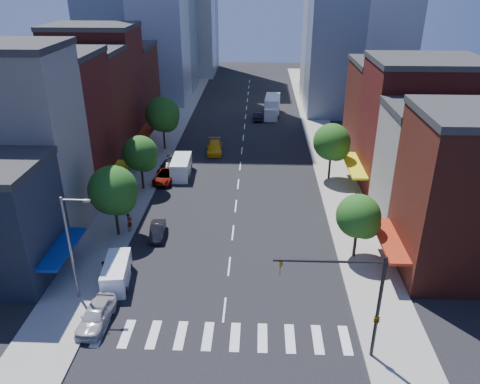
{
  "coord_description": "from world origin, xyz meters",
  "views": [
    {
      "loc": [
        2.46,
        -29.23,
        24.21
      ],
      "look_at": [
        0.76,
        11.19,
        5.0
      ],
      "focal_mm": 35.0,
      "sensor_mm": 36.0,
      "label": 1
    }
  ],
  "objects_px": {
    "parked_car_front": "(96,315)",
    "cargo_van_near": "(117,274)",
    "parked_car_third": "(165,177)",
    "pedestrian_near": "(129,222)",
    "traffic_car_far": "(271,111)",
    "pedestrian_far": "(104,271)",
    "parked_car_second": "(158,231)",
    "box_truck": "(272,107)",
    "traffic_car_oncoming": "(257,116)",
    "cargo_van_far": "(181,168)",
    "taxi": "(214,147)",
    "parked_car_rear": "(168,167)"
  },
  "relations": [
    {
      "from": "taxi",
      "to": "pedestrian_near",
      "type": "xyz_separation_m",
      "value": [
        -6.52,
        -23.37,
        0.32
      ]
    },
    {
      "from": "box_truck",
      "to": "pedestrian_near",
      "type": "relative_size",
      "value": 4.55
    },
    {
      "from": "taxi",
      "to": "pedestrian_far",
      "type": "distance_m",
      "value": 32.43
    },
    {
      "from": "cargo_van_far",
      "to": "traffic_car_far",
      "type": "relative_size",
      "value": 1.2
    },
    {
      "from": "parked_car_front",
      "to": "cargo_van_far",
      "type": "bearing_deg",
      "value": 89.42
    },
    {
      "from": "cargo_van_near",
      "to": "pedestrian_near",
      "type": "xyz_separation_m",
      "value": [
        -1.15,
        8.76,
        0.08
      ]
    },
    {
      "from": "traffic_car_oncoming",
      "to": "parked_car_second",
      "type": "bearing_deg",
      "value": 74.88
    },
    {
      "from": "pedestrian_near",
      "to": "pedestrian_far",
      "type": "relative_size",
      "value": 1.06
    },
    {
      "from": "traffic_car_oncoming",
      "to": "parked_car_front",
      "type": "bearing_deg",
      "value": 75.96
    },
    {
      "from": "pedestrian_far",
      "to": "box_truck",
      "type": "bearing_deg",
      "value": 175.15
    },
    {
      "from": "parked_car_rear",
      "to": "pedestrian_far",
      "type": "xyz_separation_m",
      "value": [
        -1.0,
        -24.37,
        0.36
      ]
    },
    {
      "from": "parked_car_front",
      "to": "parked_car_third",
      "type": "relative_size",
      "value": 0.96
    },
    {
      "from": "parked_car_third",
      "to": "taxi",
      "type": "xyz_separation_m",
      "value": [
        5.3,
        10.74,
        0.09
      ]
    },
    {
      "from": "parked_car_front",
      "to": "parked_car_second",
      "type": "height_order",
      "value": "parked_car_front"
    },
    {
      "from": "parked_car_front",
      "to": "traffic_car_far",
      "type": "distance_m",
      "value": 58.74
    },
    {
      "from": "parked_car_front",
      "to": "cargo_van_near",
      "type": "height_order",
      "value": "cargo_van_near"
    },
    {
      "from": "box_truck",
      "to": "pedestrian_far",
      "type": "relative_size",
      "value": 4.81
    },
    {
      "from": "parked_car_front",
      "to": "box_truck",
      "type": "height_order",
      "value": "box_truck"
    },
    {
      "from": "cargo_van_far",
      "to": "parked_car_front",
      "type": "bearing_deg",
      "value": -95.8
    },
    {
      "from": "taxi",
      "to": "box_truck",
      "type": "relative_size",
      "value": 0.62
    },
    {
      "from": "cargo_van_near",
      "to": "traffic_car_oncoming",
      "type": "relative_size",
      "value": 1.21
    },
    {
      "from": "parked_car_rear",
      "to": "box_truck",
      "type": "bearing_deg",
      "value": 68.94
    },
    {
      "from": "parked_car_third",
      "to": "pedestrian_far",
      "type": "xyz_separation_m",
      "value": [
        -1.22,
        -21.03,
        0.36
      ]
    },
    {
      "from": "parked_car_front",
      "to": "traffic_car_oncoming",
      "type": "relative_size",
      "value": 1.14
    },
    {
      "from": "pedestrian_far",
      "to": "pedestrian_near",
      "type": "bearing_deg",
      "value": -168.24
    },
    {
      "from": "parked_car_second",
      "to": "parked_car_front",
      "type": "bearing_deg",
      "value": -104.61
    },
    {
      "from": "parked_car_second",
      "to": "cargo_van_far",
      "type": "xyz_separation_m",
      "value": [
        0.0,
        15.33,
        0.52
      ]
    },
    {
      "from": "parked_car_second",
      "to": "box_truck",
      "type": "height_order",
      "value": "box_truck"
    },
    {
      "from": "traffic_car_far",
      "to": "pedestrian_far",
      "type": "bearing_deg",
      "value": 66.13
    },
    {
      "from": "taxi",
      "to": "traffic_car_far",
      "type": "xyz_separation_m",
      "value": [
        8.6,
        19.89,
        0.02
      ]
    },
    {
      "from": "parked_car_front",
      "to": "traffic_car_oncoming",
      "type": "xyz_separation_m",
      "value": [
        11.67,
        53.94,
        -0.13
      ]
    },
    {
      "from": "parked_car_third",
      "to": "pedestrian_near",
      "type": "relative_size",
      "value": 2.61
    },
    {
      "from": "parked_car_front",
      "to": "pedestrian_far",
      "type": "bearing_deg",
      "value": 104.03
    },
    {
      "from": "cargo_van_near",
      "to": "traffic_car_oncoming",
      "type": "xyz_separation_m",
      "value": [
        11.52,
        48.93,
        -0.33
      ]
    },
    {
      "from": "box_truck",
      "to": "pedestrian_far",
      "type": "xyz_separation_m",
      "value": [
        -15.32,
        -51.35,
        -0.57
      ]
    },
    {
      "from": "pedestrian_near",
      "to": "cargo_van_near",
      "type": "bearing_deg",
      "value": -155.89
    },
    {
      "from": "parked_car_second",
      "to": "cargo_van_far",
      "type": "bearing_deg",
      "value": 84.14
    },
    {
      "from": "parked_car_second",
      "to": "cargo_van_near",
      "type": "height_order",
      "value": "cargo_van_near"
    },
    {
      "from": "cargo_van_near",
      "to": "box_truck",
      "type": "bearing_deg",
      "value": 67.59
    },
    {
      "from": "cargo_van_far",
      "to": "traffic_car_far",
      "type": "distance_m",
      "value": 31.18
    },
    {
      "from": "taxi",
      "to": "box_truck",
      "type": "height_order",
      "value": "box_truck"
    },
    {
      "from": "traffic_car_far",
      "to": "traffic_car_oncoming",
      "type": "bearing_deg",
      "value": 43.98
    },
    {
      "from": "traffic_car_far",
      "to": "pedestrian_far",
      "type": "xyz_separation_m",
      "value": [
        -15.12,
        -51.66,
        0.25
      ]
    },
    {
      "from": "parked_car_front",
      "to": "parked_car_rear",
      "type": "height_order",
      "value": "parked_car_front"
    },
    {
      "from": "traffic_car_oncoming",
      "to": "traffic_car_far",
      "type": "height_order",
      "value": "traffic_car_far"
    },
    {
      "from": "parked_car_third",
      "to": "box_truck",
      "type": "xyz_separation_m",
      "value": [
        14.1,
        30.33,
        0.93
      ]
    },
    {
      "from": "parked_car_third",
      "to": "parked_car_rear",
      "type": "distance_m",
      "value": 3.36
    },
    {
      "from": "parked_car_second",
      "to": "cargo_van_near",
      "type": "bearing_deg",
      "value": -108.9
    },
    {
      "from": "parked_car_front",
      "to": "pedestrian_far",
      "type": "distance_m",
      "value": 5.46
    },
    {
      "from": "parked_car_front",
      "to": "parked_car_third",
      "type": "xyz_separation_m",
      "value": [
        0.22,
        26.39,
        -0.12
      ]
    }
  ]
}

